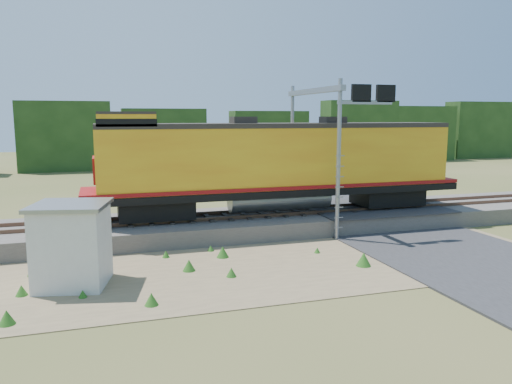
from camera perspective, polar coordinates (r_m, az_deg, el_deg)
name	(u,v)px	position (r m, az deg, el deg)	size (l,w,h in m)	color
ground	(289,267)	(18.77, 3.82, -8.53)	(140.00, 140.00, 0.00)	#475123
ballast	(244,224)	(24.18, -1.33, -3.64)	(70.00, 5.00, 0.80)	slate
rails	(244,214)	(24.08, -1.33, -2.52)	(70.00, 1.54, 0.16)	brown
dirt_shoulder	(234,267)	(18.63, -2.55, -8.61)	(26.00, 8.00, 0.03)	#8C7754
road	(436,245)	(22.75, 19.88, -5.75)	(7.00, 66.00, 0.86)	#38383A
tree_line_north	(162,140)	(55.15, -10.65, 5.90)	(130.00, 3.00, 6.50)	#1C3714
weed_clumps	(196,275)	(17.95, -6.91, -9.39)	(15.00, 6.20, 0.56)	#2A621C
locomotive	(275,163)	(24.20, 2.17, 3.37)	(18.53, 2.83, 4.78)	black
shed	(72,244)	(17.43, -20.27, -5.64)	(2.79, 2.79, 2.76)	silver
signal_gantry	(326,120)	(24.39, 8.02, 8.15)	(2.84, 6.20, 7.17)	gray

